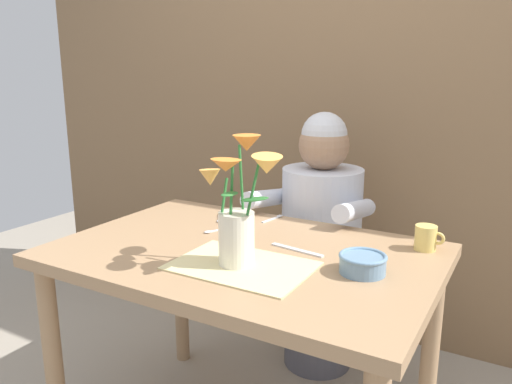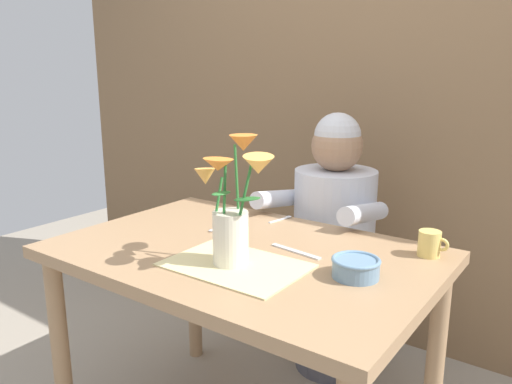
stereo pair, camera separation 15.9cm
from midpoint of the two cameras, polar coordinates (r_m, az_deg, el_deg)
wood_panel_backdrop at (r=2.45m, az=15.73°, el=12.09°), size 4.00×0.10×2.50m
dining_table at (r=1.64m, az=1.32°, el=-9.72°), size 1.20×0.80×0.74m
seated_person at (r=2.17m, az=10.86°, el=-6.34°), size 0.45×0.47×1.14m
striped_placemat at (r=1.47m, az=0.77°, el=-8.41°), size 0.40×0.28×0.00m
flower_vase at (r=1.42m, az=0.52°, el=-1.90°), size 0.28×0.24×0.37m
ceramic_bowl at (r=1.43m, az=14.59°, el=-8.29°), size 0.14×0.14×0.06m
dinner_knife at (r=1.59m, az=7.42°, el=-6.79°), size 0.19×0.05×0.00m
tea_cup at (r=1.65m, az=21.90°, el=-5.54°), size 0.09×0.07×0.08m
spoon_0 at (r=1.93m, az=5.55°, el=-3.05°), size 0.04×0.12×0.01m
spoon_1 at (r=1.92m, az=-0.95°, el=-3.06°), size 0.08×0.11×0.01m
spoon_2 at (r=1.79m, az=-1.77°, el=-4.33°), size 0.06×0.12×0.01m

